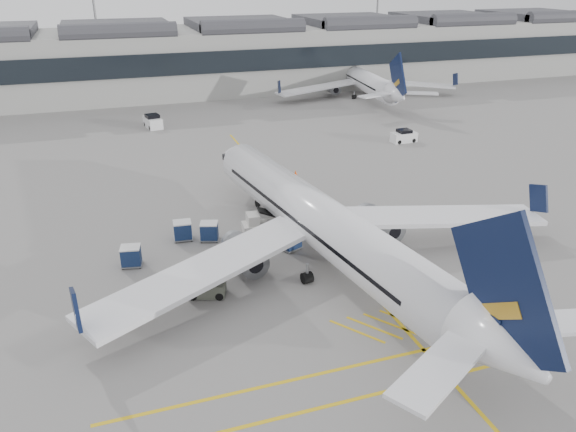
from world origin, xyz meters
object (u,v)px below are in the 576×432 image
object	(u,v)px
belt_loader	(266,224)
pushback_tug	(207,287)
airliner_main	(326,226)
baggage_cart_a	(291,240)
ramp_agent_b	(284,228)
ramp_agent_a	(283,217)

from	to	relation	value
belt_loader	pushback_tug	bearing A→B (deg)	-123.52
airliner_main	baggage_cart_a	size ratio (longest dim) A/B	21.62
airliner_main	baggage_cart_a	distance (m)	4.29
airliner_main	pushback_tug	world-z (taller)	airliner_main
ramp_agent_b	pushback_tug	size ratio (longest dim) A/B	0.65
airliner_main	ramp_agent_b	distance (m)	5.98
baggage_cart_a	airliner_main	bearing A→B (deg)	-84.37
belt_loader	pushback_tug	size ratio (longest dim) A/B	1.81
baggage_cart_a	pushback_tug	distance (m)	9.09
baggage_cart_a	ramp_agent_a	size ratio (longest dim) A/B	0.95
belt_loader	ramp_agent_a	size ratio (longest dim) A/B	2.60
airliner_main	belt_loader	world-z (taller)	airliner_main
airliner_main	ramp_agent_b	size ratio (longest dim) A/B	21.90
belt_loader	ramp_agent_b	world-z (taller)	belt_loader
ramp_agent_a	ramp_agent_b	xyz separation A→B (m)	(-0.59, -2.02, -0.06)
belt_loader	ramp_agent_a	bearing A→B (deg)	8.23
airliner_main	ramp_agent_a	distance (m)	7.72
ramp_agent_a	pushback_tug	world-z (taller)	ramp_agent_a
baggage_cart_a	pushback_tug	world-z (taller)	baggage_cart_a
pushback_tug	baggage_cart_a	bearing A→B (deg)	49.75
ramp_agent_a	ramp_agent_b	world-z (taller)	ramp_agent_a
ramp_agent_b	pushback_tug	xyz separation A→B (m)	(-7.91, -6.86, -0.31)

